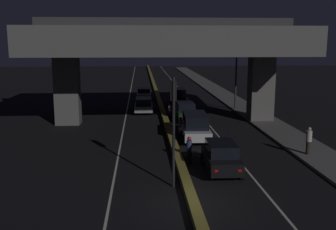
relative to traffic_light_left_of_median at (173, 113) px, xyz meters
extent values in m
plane|color=black|center=(0.65, -2.34, -3.69)|extent=(200.00, 200.00, 0.00)
cube|color=beige|center=(-3.01, 32.66, -3.69)|extent=(0.12, 126.00, 0.00)
cube|color=beige|center=(4.30, 32.66, -3.69)|extent=(0.12, 126.00, 0.00)
cube|color=olive|center=(0.65, 32.66, -3.52)|extent=(0.49, 126.00, 0.34)
cube|color=#5B5956|center=(9.46, 25.66, -3.61)|extent=(2.90, 126.00, 0.17)
cube|color=#5B5956|center=(-7.84, 15.63, -0.70)|extent=(2.04, 1.65, 5.99)
cube|color=#5B5956|center=(9.13, 15.63, -0.70)|extent=(2.04, 1.65, 5.99)
cube|color=#5B5956|center=(0.65, 15.63, 3.38)|extent=(22.07, 13.35, 2.17)
cube|color=#333335|center=(0.65, 15.63, 4.92)|extent=(22.07, 0.40, 0.90)
cylinder|color=black|center=(0.00, -0.10, -0.97)|extent=(0.14, 0.14, 5.43)
cube|color=black|center=(0.00, 0.08, 1.07)|extent=(0.30, 0.28, 0.95)
sphere|color=black|center=(0.00, 0.23, 1.36)|extent=(0.18, 0.18, 0.18)
sphere|color=yellow|center=(0.00, 0.23, 1.07)|extent=(0.18, 0.18, 0.18)
sphere|color=black|center=(0.00, 0.23, 0.77)|extent=(0.18, 0.18, 0.18)
cylinder|color=#2D2D30|center=(8.31, 21.55, -0.05)|extent=(0.18, 0.18, 7.29)
cylinder|color=#2D2D30|center=(7.39, 21.55, 3.45)|extent=(1.85, 0.10, 0.10)
ellipsoid|color=#F2B759|center=(6.46, 21.55, 3.35)|extent=(0.56, 0.32, 0.24)
cube|color=black|center=(2.79, 1.99, -3.01)|extent=(1.78, 3.96, 0.70)
cube|color=black|center=(2.79, 1.99, -2.34)|extent=(1.55, 2.38, 0.64)
cylinder|color=black|center=(1.99, 3.30, -3.36)|extent=(0.21, 0.67, 0.66)
cylinder|color=black|center=(3.65, 3.26, -3.36)|extent=(0.21, 0.67, 0.66)
cylinder|color=black|center=(1.93, 0.71, -3.36)|extent=(0.21, 0.67, 0.66)
cylinder|color=black|center=(3.59, 0.67, -3.36)|extent=(0.21, 0.67, 0.66)
cube|color=red|center=(2.15, 0.03, -2.98)|extent=(0.18, 0.03, 0.11)
cube|color=red|center=(3.34, 0.00, -2.98)|extent=(0.18, 0.03, 0.11)
cube|color=silver|center=(2.41, 9.39, -3.04)|extent=(2.04, 4.82, 0.63)
cube|color=black|center=(2.41, 9.51, -2.27)|extent=(1.77, 3.48, 0.92)
cylinder|color=black|center=(1.55, 10.99, -3.36)|extent=(0.23, 0.67, 0.67)
cylinder|color=black|center=(3.38, 10.92, -3.36)|extent=(0.23, 0.67, 0.67)
cylinder|color=black|center=(1.44, 7.86, -3.36)|extent=(0.23, 0.67, 0.67)
cylinder|color=black|center=(3.26, 7.79, -3.36)|extent=(0.23, 0.67, 0.67)
cube|color=red|center=(1.66, 7.03, -3.01)|extent=(0.18, 0.04, 0.11)
cube|color=red|center=(2.97, 6.98, -3.01)|extent=(0.18, 0.04, 0.11)
cube|color=black|center=(2.44, 16.32, -3.01)|extent=(1.84, 4.06, 0.72)
cube|color=black|center=(2.44, 16.32, -2.33)|extent=(1.58, 2.45, 0.64)
cylinder|color=black|center=(1.57, 17.62, -3.37)|extent=(0.22, 0.65, 0.64)
cylinder|color=black|center=(3.22, 17.67, -3.37)|extent=(0.22, 0.65, 0.64)
cylinder|color=black|center=(1.66, 14.98, -3.37)|extent=(0.22, 0.65, 0.64)
cylinder|color=black|center=(3.32, 15.03, -3.37)|extent=(0.22, 0.65, 0.64)
cube|color=red|center=(1.92, 14.29, -2.97)|extent=(0.18, 0.04, 0.11)
cube|color=red|center=(3.11, 14.34, -2.97)|extent=(0.18, 0.04, 0.11)
cube|color=black|center=(2.64, 24.96, -3.00)|extent=(1.75, 4.21, 0.69)
cube|color=black|center=(2.65, 25.07, -2.22)|extent=(1.53, 3.04, 0.89)
cylinder|color=black|center=(1.85, 26.36, -3.35)|extent=(0.21, 0.69, 0.69)
cylinder|color=black|center=(3.49, 26.33, -3.35)|extent=(0.21, 0.69, 0.69)
cylinder|color=black|center=(1.80, 23.60, -3.35)|extent=(0.21, 0.69, 0.69)
cylinder|color=black|center=(3.44, 23.57, -3.35)|extent=(0.21, 0.69, 0.69)
cube|color=red|center=(2.02, 22.87, -2.97)|extent=(0.18, 0.03, 0.11)
cube|color=red|center=(3.19, 22.85, -2.97)|extent=(0.18, 0.03, 0.11)
cube|color=gray|center=(-1.26, 20.82, -3.11)|extent=(1.83, 4.20, 0.57)
cube|color=black|center=(-1.26, 20.82, -2.52)|extent=(1.59, 2.53, 0.61)
cylinder|color=black|center=(-0.43, 19.43, -3.39)|extent=(0.21, 0.60, 0.60)
cylinder|color=black|center=(-2.14, 19.46, -3.39)|extent=(0.21, 0.60, 0.60)
cylinder|color=black|center=(-0.38, 22.18, -3.39)|extent=(0.21, 0.60, 0.60)
cylinder|color=black|center=(-2.09, 22.21, -3.39)|extent=(0.21, 0.60, 0.60)
cube|color=white|center=(-0.61, 22.90, -3.19)|extent=(0.18, 0.03, 0.11)
cube|color=white|center=(-1.83, 22.92, -3.19)|extent=(0.18, 0.03, 0.11)
cube|color=gray|center=(-1.15, 29.42, -3.06)|extent=(1.76, 4.45, 0.58)
cube|color=black|center=(-1.15, 29.64, -2.51)|extent=(1.52, 2.15, 0.52)
cylinder|color=black|center=(-0.35, 27.95, -3.35)|extent=(0.21, 0.69, 0.68)
cylinder|color=black|center=(-2.00, 27.97, -3.35)|extent=(0.21, 0.69, 0.68)
cylinder|color=black|center=(-0.31, 30.87, -3.35)|extent=(0.21, 0.69, 0.68)
cylinder|color=black|center=(-1.96, 30.89, -3.35)|extent=(0.21, 0.69, 0.68)
cube|color=white|center=(-0.53, 31.64, -3.15)|extent=(0.18, 0.03, 0.11)
cube|color=white|center=(-1.71, 31.65, -3.15)|extent=(0.18, 0.03, 0.11)
cylinder|color=black|center=(1.30, 4.74, -3.40)|extent=(0.08, 0.57, 0.57)
cylinder|color=black|center=(1.29, 3.56, -3.40)|extent=(0.10, 0.57, 0.57)
cube|color=black|center=(1.30, 4.15, -3.18)|extent=(0.25, 0.90, 0.32)
cylinder|color=navy|center=(1.30, 4.15, -2.73)|extent=(0.32, 0.32, 0.59)
sphere|color=#B21919|center=(1.30, 4.15, -2.32)|extent=(0.24, 0.24, 0.24)
cube|color=red|center=(1.29, 3.51, -3.18)|extent=(0.08, 0.03, 0.08)
cylinder|color=black|center=(1.44, 11.17, -3.40)|extent=(0.09, 0.59, 0.59)
cylinder|color=black|center=(1.42, 9.84, -3.40)|extent=(0.11, 0.59, 0.59)
cube|color=silver|center=(1.43, 10.51, -3.18)|extent=(0.26, 1.02, 0.32)
cylinder|color=#3F3F44|center=(1.43, 10.51, -2.74)|extent=(0.32, 0.32, 0.55)
sphere|color=black|center=(1.43, 10.51, -2.35)|extent=(0.24, 0.24, 0.24)
cube|color=red|center=(1.42, 9.79, -3.18)|extent=(0.08, 0.03, 0.08)
cylinder|color=black|center=(1.11, 18.31, -3.42)|extent=(0.12, 0.55, 0.54)
cylinder|color=black|center=(1.21, 17.05, -3.42)|extent=(0.14, 0.55, 0.54)
cube|color=navy|center=(1.16, 17.68, -3.20)|extent=(0.31, 0.98, 0.32)
cylinder|color=beige|center=(1.16, 17.68, -2.80)|extent=(0.34, 0.34, 0.47)
sphere|color=#B21919|center=(1.16, 17.68, -2.45)|extent=(0.24, 0.24, 0.24)
cube|color=red|center=(1.21, 17.00, -3.20)|extent=(0.08, 0.04, 0.08)
cylinder|color=#2D261E|center=(8.80, 4.45, -3.12)|extent=(0.30, 0.30, 0.82)
cylinder|color=beige|center=(8.80, 4.45, -2.37)|extent=(0.36, 0.36, 0.68)
sphere|color=tan|center=(8.80, 4.45, -1.92)|extent=(0.22, 0.22, 0.22)
camera|label=1|loc=(-1.57, -18.46, 3.37)|focal=42.00mm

